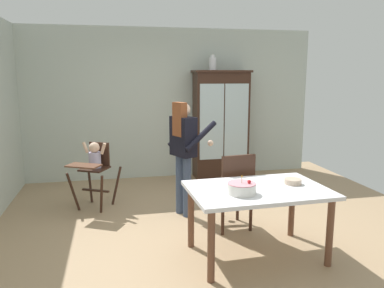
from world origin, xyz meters
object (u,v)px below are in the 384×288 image
at_px(high_chair_with_toddler, 94,163).
at_px(birthday_cake, 242,188).
at_px(dining_chair_far_side, 235,186).
at_px(ceramic_vase, 213,63).
at_px(serving_bowl, 293,181).
at_px(adult_person, 184,145).
at_px(dining_table, 258,197).
at_px(china_cabinet, 221,124).

relative_size(high_chair_with_toddler, birthday_cake, 3.39).
bearing_deg(dining_chair_far_side, ceramic_vase, -105.18).
height_order(serving_bowl, dining_chair_far_side, dining_chair_far_side).
xyz_separation_m(adult_person, dining_table, (0.51, -1.34, -0.33)).
xyz_separation_m(ceramic_vase, birthday_cake, (-0.58, -3.27, -1.28)).
relative_size(high_chair_with_toddler, serving_bowl, 5.28).
height_order(high_chair_with_toddler, birthday_cake, high_chair_with_toddler).
bearing_deg(serving_bowl, high_chair_with_toddler, 139.38).
bearing_deg(dining_table, ceramic_vase, 83.52).
bearing_deg(dining_table, birthday_cake, -148.50).
xyz_separation_m(dining_table, birthday_cake, (-0.22, -0.14, 0.15)).
xyz_separation_m(china_cabinet, high_chair_with_toddler, (-2.22, -1.25, -0.33)).
xyz_separation_m(adult_person, birthday_cake, (0.29, -1.47, -0.17)).
bearing_deg(serving_bowl, dining_chair_far_side, 125.03).
xyz_separation_m(china_cabinet, birthday_cake, (-0.74, -3.26, -0.19)).
bearing_deg(birthday_cake, ceramic_vase, 79.94).
distance_m(high_chair_with_toddler, adult_person, 1.33).
distance_m(china_cabinet, birthday_cake, 3.35).
bearing_deg(birthday_cake, high_chair_with_toddler, 126.14).
distance_m(china_cabinet, adult_person, 2.07).
relative_size(high_chair_with_toddler, adult_person, 0.62).
relative_size(high_chair_with_toddler, dining_table, 0.66).
height_order(adult_person, serving_bowl, adult_person).
bearing_deg(china_cabinet, serving_bowl, -91.90).
height_order(birthday_cake, serving_bowl, birthday_cake).
bearing_deg(adult_person, dining_table, 176.50).
distance_m(ceramic_vase, dining_table, 3.46).
relative_size(china_cabinet, ceramic_vase, 7.24).
bearing_deg(dining_chair_far_side, dining_table, 84.95).
xyz_separation_m(high_chair_with_toddler, adult_person, (1.18, -0.54, 0.31)).
relative_size(birthday_cake, dining_chair_far_side, 0.29).
distance_m(birthday_cake, serving_bowl, 0.67).
distance_m(ceramic_vase, adult_person, 2.28).
xyz_separation_m(birthday_cake, serving_bowl, (0.64, 0.20, -0.03)).
bearing_deg(birthday_cake, serving_bowl, 17.32).
bearing_deg(china_cabinet, high_chair_with_toddler, -150.57).
bearing_deg(serving_bowl, ceramic_vase, 91.19).
height_order(adult_person, birthday_cake, adult_person).
bearing_deg(adult_person, dining_chair_far_side, -167.24).
bearing_deg(adult_person, serving_bowl, -168.32).
bearing_deg(high_chair_with_toddler, adult_person, 3.72).
relative_size(ceramic_vase, serving_bowl, 1.50).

